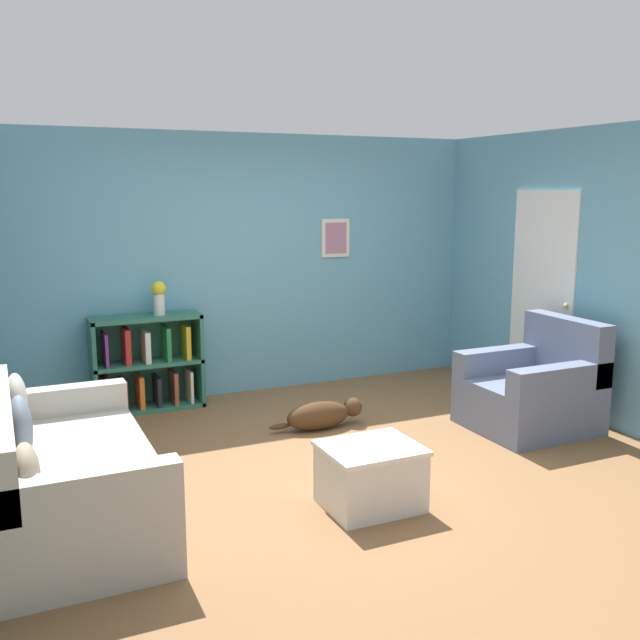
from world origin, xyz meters
The scene contains 9 objects.
ground_plane centered at (0.00, 0.00, 0.00)m, with size 14.00×14.00×0.00m, color brown.
wall_back centered at (0.00, 2.25, 1.30)m, with size 5.60×0.13×2.60m.
wall_right centered at (2.55, 0.02, 1.29)m, with size 0.16×5.00×2.60m.
couch centered at (-2.00, -0.16, 0.32)m, with size 0.95×1.85×0.86m.
bookshelf centered at (-1.05, 2.03, 0.43)m, with size 1.02×0.34×0.90m.
recliner_chair centered at (1.91, 0.08, 0.33)m, with size 0.97×0.91×0.95m.
coffee_table centered at (-0.15, -0.72, 0.22)m, with size 0.62×0.52×0.42m.
dog centered at (0.21, 0.81, 0.13)m, with size 0.86×0.22×0.25m.
vase centered at (-0.91, 2.01, 1.08)m, with size 0.13×0.13×0.32m.
Camera 1 is at (-2.28, -4.57, 2.06)m, focal length 40.00 mm.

